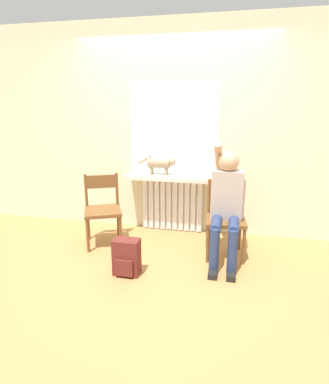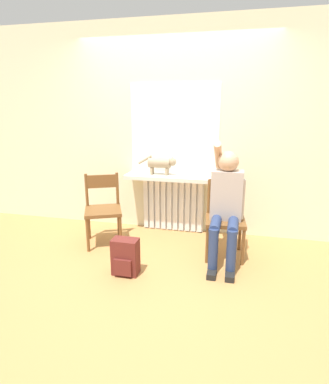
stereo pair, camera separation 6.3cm
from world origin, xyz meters
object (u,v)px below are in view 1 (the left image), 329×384
cat (161,163)px  chair_left (103,209)px  chair_right (225,217)px  person (226,201)px  backpack (127,257)px

cat → chair_left: bearing=-139.9°
chair_left → chair_right: bearing=-24.3°
chair_left → person: (1.48, -0.11, 0.23)m
chair_left → backpack: bearing=-76.4°
chair_left → person: bearing=-28.7°
chair_left → chair_right: same height
person → cat: (-0.87, 0.62, 0.27)m
chair_right → person: 0.25m
person → backpack: size_ratio=3.51×
chair_right → cat: bearing=144.2°
cat → backpack: cat is taller
chair_right → cat: 1.12m
chair_left → chair_right: (1.47, 0.00, 0.00)m
chair_left → cat: cat is taller
person → chair_left: bearing=175.7°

